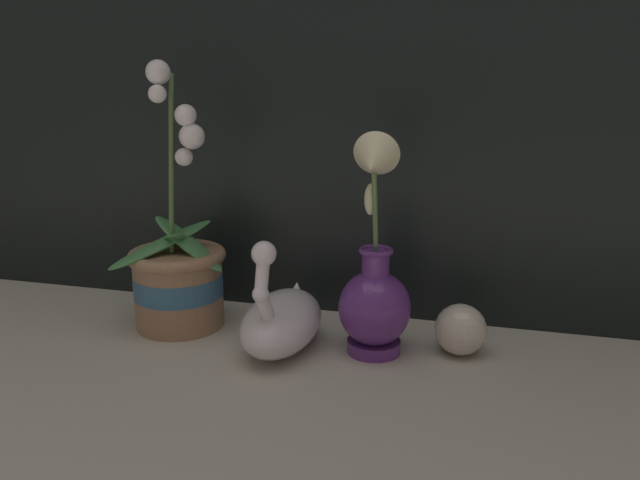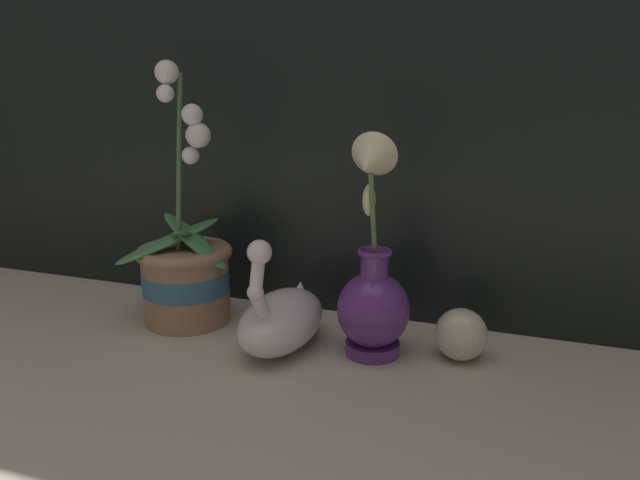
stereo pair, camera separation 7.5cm
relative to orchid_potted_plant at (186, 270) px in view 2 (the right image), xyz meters
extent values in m
plane|color=#BCB2A3|center=(0.21, -0.16, -0.09)|extent=(2.80, 2.80, 0.00)
cylinder|color=#9E7556|center=(0.00, 0.00, -0.02)|extent=(0.14, 0.14, 0.13)
cylinder|color=#386689|center=(0.00, 0.00, -0.02)|extent=(0.14, 0.14, 0.04)
torus|color=#9E7556|center=(0.00, 0.00, 0.03)|extent=(0.15, 0.15, 0.02)
cylinder|color=#4C6B3D|center=(0.00, 0.00, 0.17)|extent=(0.01, 0.04, 0.27)
ellipsoid|color=#427F47|center=(0.02, -0.01, 0.05)|extent=(0.13, 0.07, 0.08)
ellipsoid|color=#427F47|center=(-0.01, 0.02, 0.05)|extent=(0.10, 0.14, 0.05)
ellipsoid|color=#427F47|center=(-0.02, -0.02, 0.05)|extent=(0.14, 0.17, 0.06)
sphere|color=white|center=(-0.01, 0.00, 0.31)|extent=(0.04, 0.04, 0.04)
sphere|color=white|center=(-0.01, -0.01, 0.28)|extent=(0.03, 0.03, 0.03)
sphere|color=white|center=(0.03, -0.01, 0.25)|extent=(0.03, 0.03, 0.03)
sphere|color=white|center=(0.04, 0.00, 0.22)|extent=(0.04, 0.04, 0.04)
sphere|color=white|center=(0.02, -0.01, 0.19)|extent=(0.03, 0.03, 0.03)
ellipsoid|color=white|center=(0.19, -0.04, -0.05)|extent=(0.11, 0.19, 0.08)
cone|color=white|center=(0.19, 0.03, -0.03)|extent=(0.05, 0.07, 0.06)
cylinder|color=white|center=(0.19, -0.11, 0.00)|extent=(0.02, 0.05, 0.06)
sphere|color=white|center=(0.19, -0.13, 0.03)|extent=(0.02, 0.02, 0.02)
cylinder|color=white|center=(0.19, -0.12, 0.05)|extent=(0.02, 0.03, 0.06)
sphere|color=white|center=(0.19, -0.11, 0.08)|extent=(0.03, 0.03, 0.03)
cylinder|color=#602D7F|center=(0.32, -0.02, -0.08)|extent=(0.08, 0.08, 0.02)
ellipsoid|color=#602D7F|center=(0.32, -0.02, -0.02)|extent=(0.10, 0.10, 0.11)
cylinder|color=#602D7F|center=(0.32, -0.02, 0.05)|extent=(0.04, 0.04, 0.04)
torus|color=#602D7F|center=(0.32, -0.02, 0.07)|extent=(0.05, 0.05, 0.01)
cylinder|color=#567A47|center=(0.32, -0.04, 0.12)|extent=(0.01, 0.04, 0.12)
cone|color=beige|center=(0.32, -0.06, 0.20)|extent=(0.06, 0.07, 0.08)
ellipsoid|color=beige|center=(0.31, -0.03, 0.14)|extent=(0.02, 0.02, 0.04)
sphere|color=beige|center=(0.44, 0.01, -0.05)|extent=(0.08, 0.08, 0.08)
camera|label=1|loc=(0.46, -0.86, 0.31)|focal=35.00mm
camera|label=2|loc=(0.53, -0.83, 0.31)|focal=35.00mm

